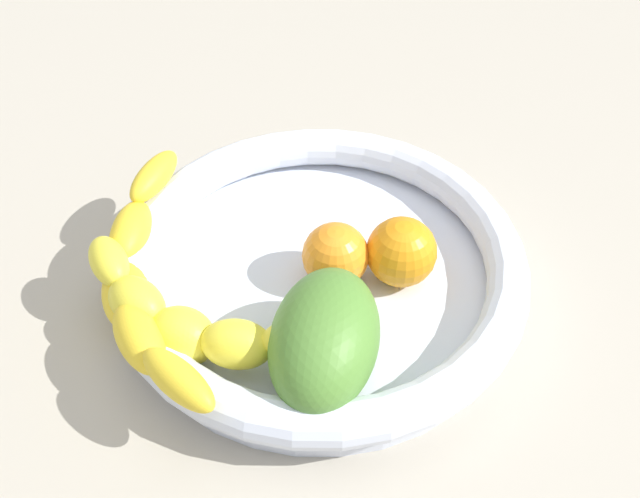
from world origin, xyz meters
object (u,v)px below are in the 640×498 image
at_px(fruit_bowl, 320,268).
at_px(banana_draped_left, 140,281).
at_px(orange_mid_left, 402,252).
at_px(orange_front, 335,255).
at_px(mango_green, 325,339).
at_px(banana_draped_right, 188,320).

xyz_separation_m(fruit_bowl, banana_draped_left, (-0.14, 0.01, 0.02)).
relative_size(fruit_bowl, orange_mid_left, 5.87).
distance_m(banana_draped_left, orange_mid_left, 0.20).
xyz_separation_m(fruit_bowl, orange_mid_left, (0.06, -0.02, 0.02)).
distance_m(orange_front, mango_green, 0.09).
relative_size(banana_draped_left, orange_front, 5.23).
bearing_deg(mango_green, banana_draped_right, 151.35).
height_order(banana_draped_left, mango_green, mango_green).
relative_size(orange_front, mango_green, 0.45).
height_order(fruit_bowl, banana_draped_right, banana_draped_right).
relative_size(orange_front, orange_mid_left, 0.94).
xyz_separation_m(orange_mid_left, mango_green, (-0.08, -0.07, 0.01)).
bearing_deg(orange_front, fruit_bowl, 148.53).
bearing_deg(mango_green, orange_mid_left, 39.93).
xyz_separation_m(banana_draped_left, mango_green, (0.12, -0.09, 0.00)).
bearing_deg(fruit_bowl, banana_draped_right, -159.73).
relative_size(banana_draped_left, mango_green, 2.34).
bearing_deg(orange_front, banana_draped_right, -164.21).
bearing_deg(mango_green, fruit_bowl, 75.77).
relative_size(fruit_bowl, mango_green, 2.79).
height_order(banana_draped_left, banana_draped_right, banana_draped_left).
distance_m(banana_draped_left, orange_front, 0.15).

